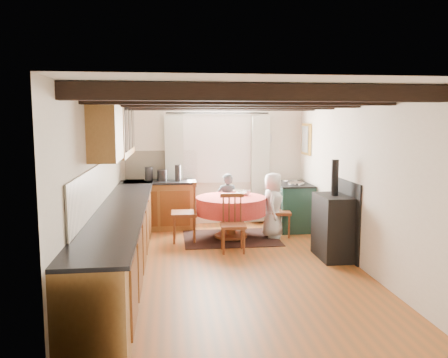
{
  "coord_description": "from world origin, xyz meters",
  "views": [
    {
      "loc": [
        -0.84,
        -6.14,
        2.05
      ],
      "look_at": [
        0.0,
        0.8,
        1.15
      ],
      "focal_mm": 36.27,
      "sensor_mm": 36.0,
      "label": 1
    }
  ],
  "objects": [
    {
      "name": "chair_near",
      "position": [
        0.13,
        0.73,
        0.46
      ],
      "size": [
        0.41,
        0.42,
        0.91
      ],
      "primitive_type": null,
      "rotation": [
        0.0,
        0.0,
        -0.04
      ],
      "color": "brown",
      "rests_on": "floor"
    },
    {
      "name": "window_frame",
      "position": [
        0.1,
        2.73,
        1.6
      ],
      "size": [
        1.34,
        0.03,
        1.54
      ],
      "primitive_type": "cube",
      "color": "white",
      "rests_on": "wall_back"
    },
    {
      "name": "canister_wide",
      "position": [
        -0.98,
        2.43,
        1.02
      ],
      "size": [
        0.19,
        0.19,
        0.21
      ],
      "primitive_type": "cylinder",
      "color": "#262628",
      "rests_on": "worktop_back"
    },
    {
      "name": "child_right",
      "position": [
        0.96,
        1.53,
        0.58
      ],
      "size": [
        0.52,
        0.65,
        1.15
      ],
      "primitive_type": "imported",
      "rotation": [
        0.0,
        0.0,
        1.26
      ],
      "color": "silver",
      "rests_on": "floor"
    },
    {
      "name": "curtain_right",
      "position": [
        0.95,
        2.65,
        1.1
      ],
      "size": [
        0.35,
        0.1,
        2.1
      ],
      "primitive_type": "cube",
      "color": "#ACC2A5",
      "rests_on": "wall_back"
    },
    {
      "name": "wall_picture",
      "position": [
        1.77,
        2.3,
        1.7
      ],
      "size": [
        0.04,
        0.5,
        0.6
      ],
      "primitive_type": "cube",
      "color": "gold",
      "rests_on": "wall_right"
    },
    {
      "name": "beam_d",
      "position": [
        0.0,
        1.0,
        2.31
      ],
      "size": [
        3.6,
        0.16,
        0.16
      ],
      "primitive_type": "cube",
      "color": "black",
      "rests_on": "ceiling"
    },
    {
      "name": "beam_a",
      "position": [
        0.0,
        -2.0,
        2.31
      ],
      "size": [
        3.6,
        0.16,
        0.16
      ],
      "primitive_type": "cube",
      "color": "black",
      "rests_on": "ceiling"
    },
    {
      "name": "dining_table",
      "position": [
        0.21,
        1.54,
        0.37
      ],
      "size": [
        1.22,
        1.22,
        0.73
      ],
      "primitive_type": null,
      "color": "#D33A42",
      "rests_on": "floor"
    },
    {
      "name": "wall_cabinet_solid",
      "position": [
        -1.63,
        -0.3,
        1.9
      ],
      "size": [
        0.34,
        0.9,
        0.7
      ],
      "primitive_type": "cube",
      "color": "olive",
      "rests_on": "wall_left"
    },
    {
      "name": "child_far",
      "position": [
        0.23,
        2.17,
        0.54
      ],
      "size": [
        0.41,
        0.29,
        1.08
      ],
      "primitive_type": "imported",
      "rotation": [
        0.0,
        0.0,
        3.07
      ],
      "color": "#333E44",
      "rests_on": "floor"
    },
    {
      "name": "beam_b",
      "position": [
        0.0,
        -1.0,
        2.31
      ],
      "size": [
        3.6,
        0.16,
        0.16
      ],
      "primitive_type": "cube",
      "color": "black",
      "rests_on": "ceiling"
    },
    {
      "name": "floor",
      "position": [
        0.0,
        0.0,
        0.0
      ],
      "size": [
        3.6,
        5.5,
        0.0
      ],
      "primitive_type": "cube",
      "color": "#A25623",
      "rests_on": "ground"
    },
    {
      "name": "worktop_left",
      "position": [
        -1.48,
        0.0,
        0.9
      ],
      "size": [
        0.64,
        5.3,
        0.04
      ],
      "primitive_type": "cube",
      "color": "black",
      "rests_on": "base_cabinet_left"
    },
    {
      "name": "window_pane",
      "position": [
        0.1,
        2.74,
        1.6
      ],
      "size": [
        1.2,
        0.01,
        1.4
      ],
      "primitive_type": "cube",
      "color": "white",
      "rests_on": "wall_back"
    },
    {
      "name": "beam_c",
      "position": [
        0.0,
        0.0,
        2.31
      ],
      "size": [
        3.6,
        0.16,
        0.16
      ],
      "primitive_type": "cube",
      "color": "black",
      "rests_on": "ceiling"
    },
    {
      "name": "bowl_a",
      "position": [
        0.44,
        1.74,
        0.76
      ],
      "size": [
        0.3,
        0.3,
        0.06
      ],
      "primitive_type": "imported",
      "rotation": [
        0.0,
        0.0,
        2.75
      ],
      "color": "silver",
      "rests_on": "dining_table"
    },
    {
      "name": "wall_right",
      "position": [
        1.8,
        0.0,
        1.2
      ],
      "size": [
        0.0,
        5.5,
        2.4
      ],
      "primitive_type": "cube",
      "color": "silver",
      "rests_on": "ground"
    },
    {
      "name": "splash_left",
      "position": [
        -1.78,
        0.3,
        1.2
      ],
      "size": [
        0.02,
        4.5,
        0.55
      ],
      "primitive_type": "cube",
      "color": "beige",
      "rests_on": "wall_left"
    },
    {
      "name": "splash_back",
      "position": [
        -1.0,
        2.73,
        1.2
      ],
      "size": [
        1.4,
        0.02,
        0.55
      ],
      "primitive_type": "cube",
      "color": "beige",
      "rests_on": "wall_back"
    },
    {
      "name": "wall_plate",
      "position": [
        1.05,
        2.72,
        1.7
      ],
      "size": [
        0.3,
        0.02,
        0.3
      ],
      "primitive_type": "cylinder",
      "rotation": [
        1.57,
        0.0,
        0.0
      ],
      "color": "silver",
      "rests_on": "wall_back"
    },
    {
      "name": "cast_iron_stove",
      "position": [
        1.58,
        0.23,
        0.74
      ],
      "size": [
        0.45,
        0.74,
        1.49
      ],
      "primitive_type": null,
      "color": "black",
      "rests_on": "floor"
    },
    {
      "name": "worktop_back",
      "position": [
        -1.05,
        2.43,
        0.9
      ],
      "size": [
        1.3,
        0.64,
        0.04
      ],
      "primitive_type": "cube",
      "color": "black",
      "rests_on": "base_cabinet_back"
    },
    {
      "name": "rug",
      "position": [
        0.21,
        1.54,
        0.01
      ],
      "size": [
        1.64,
        1.28,
        0.01
      ],
      "primitive_type": "cube",
      "color": "black",
      "rests_on": "floor"
    },
    {
      "name": "canister_slim",
      "position": [
        -0.69,
        2.34,
        1.07
      ],
      "size": [
        0.11,
        0.11,
        0.31
      ],
      "primitive_type": "cylinder",
      "color": "#262628",
      "rests_on": "worktop_back"
    },
    {
      "name": "curtain_rod",
      "position": [
        0.1,
        2.65,
        2.2
      ],
      "size": [
        2.0,
        0.03,
        0.03
      ],
      "primitive_type": "cylinder",
      "rotation": [
        0.0,
        1.57,
        0.0
      ],
      "color": "black",
      "rests_on": "wall_back"
    },
    {
      "name": "wall_front",
      "position": [
        0.0,
        -2.75,
        1.2
      ],
      "size": [
        3.6,
        0.0,
        2.4
      ],
      "primitive_type": "cube",
      "color": "silver",
      "rests_on": "ground"
    },
    {
      "name": "base_cabinet_back",
      "position": [
        -1.05,
        2.45,
        0.44
      ],
      "size": [
        1.3,
        0.6,
        0.88
      ],
      "primitive_type": "cube",
      "color": "olive",
      "rests_on": "floor"
    },
    {
      "name": "wall_cabinet_glass",
      "position": [
        -1.63,
        1.2,
        1.95
      ],
      "size": [
        0.34,
        1.8,
        0.9
      ],
      "primitive_type": "cube",
      "color": "olive",
      "rests_on": "wall_left"
    },
    {
      "name": "cup",
      "position": [
        0.53,
        1.69,
        0.78
      ],
      "size": [
        0.14,
        0.14,
        0.1
      ],
      "primitive_type": "imported",
      "rotation": [
        0.0,
        0.0,
        5.57
      ],
      "color": "silver",
      "rests_on": "dining_table"
    },
    {
      "name": "bowl_b",
      "position": [
        0.39,
        1.92,
        0.76
      ],
      "size": [
        0.28,
        0.28,
        0.06
      ],
      "primitive_type": "imported",
      "rotation": [
        0.0,
        0.0,
        0.67
      ],
      "color": "silver",
      "rests_on": "dining_table"
    },
    {
      "name": "aga_range",
      "position": [
        1.47,
        2.12,
        0.45
      ],
      "size": [
        0.63,
        0.97,
        0.89
      ],
      "primitive_type": null,
      "color": "#1A362E",
      "rests_on": "floor"
    },
    {
      "name": "wall_back",
      "position": [
        0.0,
        2.75,
        1.2
      ],
      "size": [
        3.6,
        0.0,
        2.4
      ],
      "primitive_type": "cube",
      "color": "silver",
      "rests_on": "ground"
    },
    {
      "name": "chair_right",
      "position": [
        1.1,
        1.6,
        0.47
      ],
      "size": [
        0.47,
        0.46,
        0.93
      ],
      "primitive_type": null,
      "rotation": [
        0.0,
        0.0,
        1.43
      ],
      "color": "brown",
      "rests_on": "floor"
    },
    {
      "name": "wall_left",
      "position": [
        -1.8,
        0.0,
        1.2
      ],
      "size": [
        0.0,
        5.5,
        2.4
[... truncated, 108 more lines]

